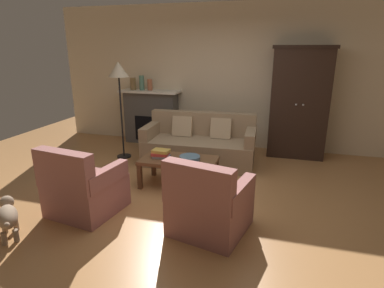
# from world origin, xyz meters

# --- Properties ---
(ground_plane) EXTENTS (9.60, 9.60, 0.00)m
(ground_plane) POSITION_xyz_m (0.00, 0.00, 0.00)
(ground_plane) COLOR #B27A47
(back_wall) EXTENTS (7.20, 0.10, 2.80)m
(back_wall) POSITION_xyz_m (0.00, 2.55, 1.40)
(back_wall) COLOR beige
(back_wall) RESTS_ON ground
(fireplace) EXTENTS (1.26, 0.48, 1.12)m
(fireplace) POSITION_xyz_m (-1.55, 2.30, 0.57)
(fireplace) COLOR #4C4947
(fireplace) RESTS_ON ground
(armoire) EXTENTS (1.06, 0.57, 2.01)m
(armoire) POSITION_xyz_m (1.40, 2.22, 1.01)
(armoire) COLOR black
(armoire) RESTS_ON ground
(couch) EXTENTS (1.95, 0.93, 0.86)m
(couch) POSITION_xyz_m (-0.24, 1.34, 0.32)
(couch) COLOR #937A5B
(couch) RESTS_ON ground
(coffee_table) EXTENTS (1.10, 0.60, 0.42)m
(coffee_table) POSITION_xyz_m (-0.29, 0.30, 0.37)
(coffee_table) COLOR brown
(coffee_table) RESTS_ON ground
(fruit_bowl) EXTENTS (0.30, 0.30, 0.05)m
(fruit_bowl) POSITION_xyz_m (-0.13, 0.32, 0.45)
(fruit_bowl) COLOR slate
(fruit_bowl) RESTS_ON coffee_table
(book_stack) EXTENTS (0.27, 0.20, 0.12)m
(book_stack) POSITION_xyz_m (-0.56, 0.28, 0.48)
(book_stack) COLOR gray
(book_stack) RESTS_ON coffee_table
(mantel_vase_bronze) EXTENTS (0.12, 0.12, 0.25)m
(mantel_vase_bronze) POSITION_xyz_m (-1.93, 2.28, 1.24)
(mantel_vase_bronze) COLOR olive
(mantel_vase_bronze) RESTS_ON fireplace
(mantel_vase_jade) EXTENTS (0.10, 0.10, 0.29)m
(mantel_vase_jade) POSITION_xyz_m (-1.73, 2.28, 1.27)
(mantel_vase_jade) COLOR slate
(mantel_vase_jade) RESTS_ON fireplace
(mantel_vase_terracotta) EXTENTS (0.11, 0.11, 0.23)m
(mantel_vase_terracotta) POSITION_xyz_m (-1.55, 2.28, 1.23)
(mantel_vase_terracotta) COLOR #A86042
(mantel_vase_terracotta) RESTS_ON fireplace
(armchair_near_left) EXTENTS (0.87, 0.87, 0.88)m
(armchair_near_left) POSITION_xyz_m (-1.17, -0.77, 0.32)
(armchair_near_left) COLOR #935B56
(armchair_near_left) RESTS_ON ground
(armchair_near_right) EXTENTS (0.92, 0.92, 0.88)m
(armchair_near_right) POSITION_xyz_m (0.40, -0.77, 0.32)
(armchair_near_right) COLOR #935B56
(armchair_near_right) RESTS_ON ground
(floor_lamp) EXTENTS (0.36, 0.36, 1.74)m
(floor_lamp) POSITION_xyz_m (-1.68, 1.24, 1.51)
(floor_lamp) COLOR black
(floor_lamp) RESTS_ON ground
(dog) EXTENTS (0.45, 0.46, 0.39)m
(dog) POSITION_xyz_m (-1.65, -1.45, 0.25)
(dog) COLOR gray
(dog) RESTS_ON ground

